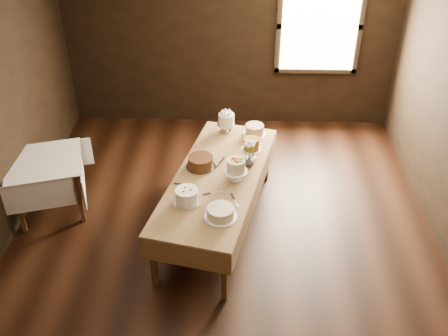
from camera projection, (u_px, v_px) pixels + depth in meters
floor at (223, 245)px, 5.99m from camera, size 5.00×6.00×0.01m
ceiling at (223, 3)px, 4.41m from camera, size 5.00×6.00×0.01m
wall_back at (230, 38)px, 7.68m from camera, size 5.00×0.02×2.80m
window at (320, 27)px, 7.48m from camera, size 1.10×0.05×1.30m
display_table at (217, 180)px, 5.89m from camera, size 1.44×2.53×0.74m
side_table at (45, 166)px, 6.18m from camera, size 1.09×1.09×0.73m
cake_meringue at (226, 123)px, 6.64m from camera, size 0.25×0.25×0.26m
cake_speckled at (255, 130)px, 6.59m from camera, size 0.33×0.33×0.14m
cake_caramel at (251, 150)px, 6.10m from camera, size 0.25×0.25×0.28m
cake_chocolate at (201, 162)px, 5.97m from camera, size 0.36×0.36×0.14m
cake_flowers at (236, 171)px, 5.74m from camera, size 0.27×0.27×0.27m
cake_swirl at (187, 196)px, 5.42m from camera, size 0.34×0.34×0.16m
cake_cream at (221, 213)px, 5.22m from camera, size 0.39×0.39×0.12m
cake_server_a at (218, 192)px, 5.60m from camera, size 0.24×0.10×0.01m
cake_server_b at (236, 203)px, 5.45m from camera, size 0.10×0.23×0.01m
cake_server_c at (222, 160)px, 6.13m from camera, size 0.11×0.23×0.01m
cake_server_e at (188, 185)px, 5.70m from camera, size 0.24×0.08×0.01m
flower_vase at (249, 162)px, 5.99m from camera, size 0.16×0.16×0.12m
flower_bouquet at (250, 149)px, 5.89m from camera, size 0.14×0.14×0.20m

